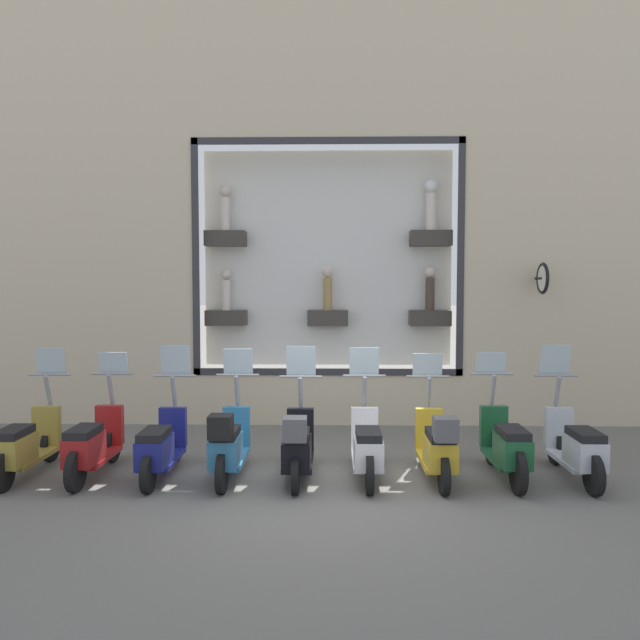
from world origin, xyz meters
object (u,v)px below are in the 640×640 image
object	(u,v)px
scooter_silver_0	(576,448)
scooter_navy_6	(161,447)
scooter_yellow_2	(437,446)
scooter_olive_8	(25,445)
scooter_red_7	(92,445)
scooter_teal_5	(228,444)
scooter_white_3	(367,447)
scooter_black_4	(298,446)
scooter_green_1	(506,447)

from	to	relation	value
scooter_silver_0	scooter_navy_6	xyz separation A→B (m)	(-0.00, 5.40, -0.01)
scooter_yellow_2	scooter_olive_8	world-z (taller)	scooter_olive_8
scooter_olive_8	scooter_red_7	bearing A→B (deg)	-89.95
scooter_navy_6	scooter_teal_5	bearing A→B (deg)	-93.86
scooter_navy_6	scooter_red_7	xyz separation A→B (m)	(0.00, 0.90, 0.01)
scooter_navy_6	scooter_olive_8	size ratio (longest dim) A/B	1.00
scooter_silver_0	scooter_navy_6	distance (m)	5.40
scooter_silver_0	scooter_white_3	xyz separation A→B (m)	(-0.00, 2.70, -0.01)
scooter_navy_6	scooter_red_7	distance (m)	0.90
scooter_silver_0	scooter_black_4	xyz separation A→B (m)	(-0.07, 3.60, 0.02)
scooter_red_7	scooter_olive_8	size ratio (longest dim) A/B	1.00
scooter_green_1	scooter_silver_0	bearing A→B (deg)	-90.03
scooter_yellow_2	scooter_navy_6	size ratio (longest dim) A/B	1.00
scooter_black_4	scooter_teal_5	size ratio (longest dim) A/B	0.99
scooter_silver_0	scooter_red_7	distance (m)	6.30
scooter_black_4	scooter_olive_8	distance (m)	3.60
scooter_teal_5	scooter_silver_0	bearing A→B (deg)	-89.18
scooter_silver_0	scooter_black_4	size ratio (longest dim) A/B	1.01
scooter_teal_5	scooter_olive_8	world-z (taller)	scooter_olive_8
scooter_green_1	scooter_teal_5	size ratio (longest dim) A/B	1.01
scooter_teal_5	scooter_navy_6	xyz separation A→B (m)	(0.06, 0.90, -0.05)
scooter_yellow_2	scooter_white_3	xyz separation A→B (m)	(0.07, 0.90, -0.03)
scooter_olive_8	scooter_teal_5	bearing A→B (deg)	-91.30
scooter_green_1	scooter_yellow_2	distance (m)	0.90
scooter_green_1	scooter_black_4	size ratio (longest dim) A/B	1.01
scooter_white_3	scooter_navy_6	xyz separation A→B (m)	(-0.00, 2.70, -0.00)
scooter_white_3	scooter_black_4	bearing A→B (deg)	94.25
scooter_silver_0	scooter_red_7	world-z (taller)	scooter_silver_0
scooter_teal_5	scooter_yellow_2	bearing A→B (deg)	-90.13
scooter_white_3	scooter_black_4	distance (m)	0.90
scooter_teal_5	scooter_olive_8	bearing A→B (deg)	88.70
scooter_green_1	scooter_olive_8	xyz separation A→B (m)	(-0.00, 6.30, -0.02)
scooter_green_1	scooter_olive_8	world-z (taller)	scooter_olive_8
scooter_teal_5	scooter_black_4	bearing A→B (deg)	-90.35
scooter_black_4	scooter_white_3	bearing A→B (deg)	-85.75
scooter_green_1	scooter_yellow_2	world-z (taller)	scooter_green_1
scooter_black_4	scooter_navy_6	distance (m)	1.80
scooter_silver_0	scooter_red_7	bearing A→B (deg)	90.02
scooter_green_1	scooter_white_3	world-z (taller)	scooter_white_3
scooter_teal_5	scooter_navy_6	bearing A→B (deg)	86.14
scooter_olive_8	scooter_silver_0	bearing A→B (deg)	-89.98
scooter_navy_6	scooter_green_1	bearing A→B (deg)	-89.95
scooter_green_1	scooter_black_4	world-z (taller)	scooter_black_4
scooter_red_7	scooter_black_4	bearing A→B (deg)	-91.43
scooter_black_4	scooter_olive_8	bearing A→B (deg)	88.94
scooter_green_1	scooter_red_7	bearing A→B (deg)	90.03
scooter_yellow_2	scooter_black_4	xyz separation A→B (m)	(0.00, 1.80, -0.00)
scooter_yellow_2	scooter_teal_5	distance (m)	2.70
scooter_navy_6	scooter_black_4	bearing A→B (deg)	-92.11
scooter_yellow_2	scooter_black_4	world-z (taller)	scooter_black_4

